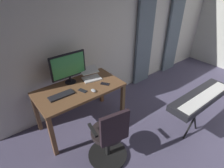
{
  "coord_description": "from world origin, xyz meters",
  "views": [
    {
      "loc": [
        2.54,
        0.08,
        2.29
      ],
      "look_at": [
        1.27,
        -1.53,
        1.03
      ],
      "focal_mm": 29.28,
      "sensor_mm": 36.0,
      "label": 1
    }
  ],
  "objects": [
    {
      "name": "desk",
      "position": [
        1.46,
        -2.13,
        0.64
      ],
      "size": [
        1.36,
        0.72,
        0.74
      ],
      "color": "brown",
      "rests_on": "ground"
    },
    {
      "name": "cell_phone_by_monitor",
      "position": [
        1.46,
        -2.02,
        0.74
      ],
      "size": [
        0.11,
        0.16,
        0.01
      ],
      "primitive_type": "cube",
      "rotation": [
        0.0,
        0.0,
        0.32
      ],
      "color": "#232328",
      "rests_on": "desk"
    },
    {
      "name": "back_room_partition",
      "position": [
        0.0,
        -2.64,
        1.37
      ],
      "size": [
        5.49,
        0.1,
        2.74
      ],
      "primitive_type": "cube",
      "color": "silver",
      "rests_on": "ground"
    },
    {
      "name": "piano_keyboard",
      "position": [
        0.19,
        -0.81,
        0.72
      ],
      "size": [
        1.18,
        0.33,
        0.79
      ],
      "rotation": [
        0.0,
        0.0,
        -0.01
      ],
      "color": "black",
      "rests_on": "ground"
    },
    {
      "name": "computer_keyboard",
      "position": [
        1.77,
        -2.09,
        0.75
      ],
      "size": [
        0.38,
        0.13,
        0.02
      ],
      "primitive_type": "cube",
      "color": "#232328",
      "rests_on": "desk"
    },
    {
      "name": "cell_phone_face_up",
      "position": [
        1.07,
        -1.97,
        0.74
      ],
      "size": [
        0.14,
        0.16,
        0.01
      ],
      "primitive_type": "cube",
      "rotation": [
        0.0,
        0.0,
        0.6
      ],
      "color": "black",
      "rests_on": "desk"
    },
    {
      "name": "laptop",
      "position": [
        1.14,
        -2.28,
        0.79
      ],
      "size": [
        0.35,
        0.37,
        0.15
      ],
      "rotation": [
        0.0,
        0.0,
        -0.19
      ],
      "color": "white",
      "rests_on": "desk"
    },
    {
      "name": "curtain_right_panel",
      "position": [
        -0.42,
        -2.53,
        1.2
      ],
      "size": [
        0.47,
        0.06,
        2.4
      ],
      "primitive_type": "cube",
      "color": "slate",
      "rests_on": "ground"
    },
    {
      "name": "office_chair",
      "position": [
        1.54,
        -1.25,
        0.43
      ],
      "size": [
        0.56,
        0.56,
        0.95
      ],
      "rotation": [
        0.0,
        0.0,
        2.97
      ],
      "color": "black",
      "rests_on": "ground"
    },
    {
      "name": "curtain_left_panel",
      "position": [
        -1.48,
        -2.53,
        1.2
      ],
      "size": [
        0.47,
        0.06,
        2.4
      ],
      "primitive_type": "cube",
      "color": "slate",
      "rests_on": "ground"
    },
    {
      "name": "computer_monitor",
      "position": [
        1.48,
        -2.37,
        1.02
      ],
      "size": [
        0.59,
        0.18,
        0.5
      ],
      "color": "black",
      "rests_on": "desk"
    },
    {
      "name": "computer_mouse",
      "position": [
        1.33,
        -1.9,
        0.76
      ],
      "size": [
        0.06,
        0.1,
        0.04
      ],
      "primitive_type": "ellipsoid",
      "color": "#B7BCC1",
      "rests_on": "desk"
    }
  ]
}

